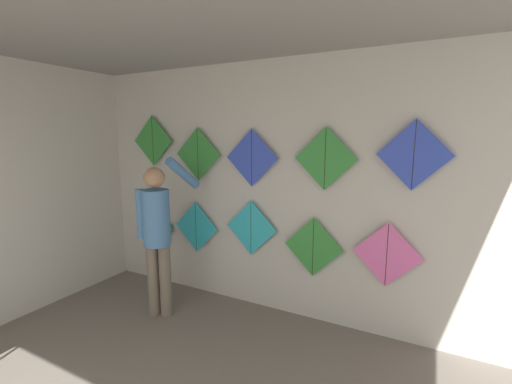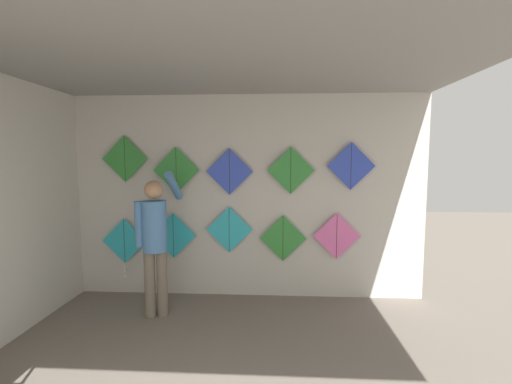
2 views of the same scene
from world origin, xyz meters
name	(u,v)px [view 1 (image 1 of 2)]	position (x,y,z in m)	size (l,w,h in m)	color
back_panel	(259,189)	(0.00, 4.03, 1.40)	(5.23, 0.06, 2.80)	beige
shopkeeper	(158,228)	(-0.87, 3.31, 1.00)	(0.44, 0.67, 1.78)	#726656
kite_0	(154,229)	(-1.55, 3.94, 0.74)	(0.64, 0.04, 0.85)	#28B2C6
kite_1	(196,227)	(-0.84, 3.94, 0.86)	(0.64, 0.01, 0.64)	#28B2C6
kite_2	(251,228)	(-0.06, 3.94, 0.95)	(0.64, 0.01, 0.64)	#28B2C6
kite_3	(313,247)	(0.69, 3.94, 0.84)	(0.64, 0.01, 0.64)	#338C38
kite_4	(387,255)	(1.42, 3.94, 0.88)	(0.64, 0.01, 0.64)	pink
kite_5	(153,141)	(-1.50, 3.94, 1.93)	(0.64, 0.01, 0.64)	#338C38
kite_6	(198,154)	(-0.78, 3.94, 1.78)	(0.64, 0.01, 0.64)	#338C38
kite_7	(252,158)	(-0.05, 3.94, 1.76)	(0.64, 0.01, 0.64)	blue
kite_8	(325,159)	(0.79, 3.94, 1.77)	(0.64, 0.01, 0.64)	#338C38
kite_9	(414,155)	(1.59, 3.94, 1.83)	(0.64, 0.01, 0.64)	blue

